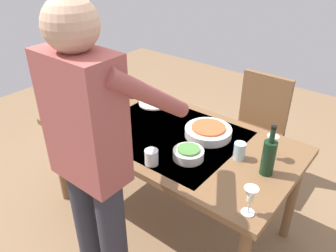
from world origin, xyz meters
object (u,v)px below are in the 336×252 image
Objects in this scene: wine_bottle at (268,157)px; side_bowl_bread at (109,102)px; water_cup_far_left at (239,151)px; water_cup_near_right at (151,157)px; dinner_plate_near at (103,122)px; wine_glass_left at (272,143)px; water_cup_near_left at (124,82)px; side_bowl_salad at (188,153)px; dining_table at (168,142)px; dinner_plate_far at (154,103)px; wine_glass_right at (250,196)px; person_server at (93,158)px; chair_near at (257,124)px; serving_bowl_pasta at (208,131)px.

wine_bottle is 1.85× the size of side_bowl_bread.
water_cup_near_right is at bearing 44.53° from water_cup_far_left.
water_cup_far_left is at bearing -167.36° from dinner_plate_near.
wine_glass_left is 1.40× the size of water_cup_near_left.
wine_bottle is 0.44m from side_bowl_salad.
dining_table is 7.26× the size of dinner_plate_far.
wine_bottle is 1.45m from water_cup_near_left.
wine_glass_left is 1.46× the size of water_cup_far_left.
side_bowl_salad is at bearing 154.25° from water_cup_near_left.
wine_glass_right reaches higher than dinner_plate_far.
water_cup_near_left reaches higher than side_bowl_bread.
person_server is at bearing 50.23° from wine_bottle.
dining_table is at bearing 71.69° from chair_near.
serving_bowl_pasta is (0.27, -0.10, -0.02)m from water_cup_far_left.
serving_bowl_pasta is at bearing 86.35° from chair_near.
dining_table is 16.17× the size of water_cup_far_left.
water_cup_near_right is (-0.14, 0.32, 0.12)m from dining_table.
wine_bottle is 1.29× the size of dinner_plate_far.
wine_glass_right reaches higher than dining_table.
water_cup_near_right is 0.39× the size of dinner_plate_far.
water_cup_far_left is 1.08m from side_bowl_bread.
water_cup_near_left is at bearing -7.90° from wine_glass_left.
wine_glass_right is 1.40× the size of water_cup_near_left.
chair_near is at bearing -61.11° from wine_glass_left.
wine_glass_left is at bearing -178.20° from serving_bowl_pasta.
person_server is 16.35× the size of water_cup_far_left.
serving_bowl_pasta is at bearing -98.24° from person_server.
side_bowl_salad is (-0.13, -0.17, -0.01)m from water_cup_near_right.
side_bowl_salad is (0.41, 0.15, -0.08)m from wine_bottle.
wine_glass_left reaches higher than dinner_plate_far.
wine_bottle is at bearing 165.56° from dinner_plate_far.
chair_near is at bearing -93.65° from serving_bowl_pasta.
water_cup_near_left reaches higher than water_cup_far_left.
person_server reaches higher than dinner_plate_near.
wine_glass_right reaches higher than water_cup_near_right.
side_bowl_bread is 0.26m from dinner_plate_near.
water_cup_far_left is 0.34× the size of serving_bowl_pasta.
wine_glass_left is 0.84× the size of side_bowl_salad.
wine_glass_right is 0.94× the size of side_bowl_bread.
wine_glass_right reaches higher than serving_bowl_pasta.
wine_glass_right is 1.62m from water_cup_near_left.
dinner_plate_near reaches higher than dining_table.
dinner_plate_far is (0.61, 0.55, 0.21)m from chair_near.
wine_bottle is (-0.41, 0.81, 0.31)m from chair_near.
water_cup_near_right is 0.59m from dinner_plate_near.
water_cup_far_left is at bearing 39.32° from wine_glass_left.
chair_near is 1.28m from wine_glass_right.
side_bowl_bread is at bearing -2.54° from dining_table.
dining_table is 0.59m from side_bowl_bread.
wine_glass_left is 1.23m from side_bowl_bread.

